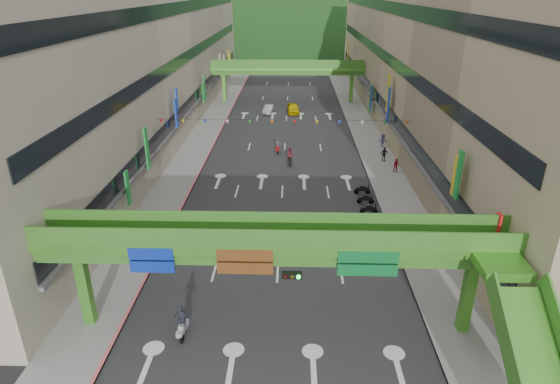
% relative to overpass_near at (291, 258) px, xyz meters
% --- Properties ---
extents(road_slab, '(18.00, 140.00, 0.02)m').
position_rel_overpass_near_xyz_m(road_slab, '(-0.93, 44.62, -5.20)').
color(road_slab, '#28282B').
rests_on(road_slab, ground).
extents(sidewalk_left, '(4.00, 140.00, 0.15)m').
position_rel_overpass_near_xyz_m(sidewalk_left, '(-11.93, 44.62, -5.13)').
color(sidewalk_left, gray).
rests_on(sidewalk_left, ground).
extents(sidewalk_right, '(4.00, 140.00, 0.15)m').
position_rel_overpass_near_xyz_m(sidewalk_right, '(10.07, 44.62, -5.13)').
color(sidewalk_right, gray).
rests_on(sidewalk_right, ground).
extents(curb_left, '(0.20, 140.00, 0.18)m').
position_rel_overpass_near_xyz_m(curb_left, '(-10.03, 44.62, -5.12)').
color(curb_left, '#CC5959').
rests_on(curb_left, ground).
extents(curb_right, '(0.20, 140.00, 0.18)m').
position_rel_overpass_near_xyz_m(curb_right, '(8.17, 44.62, -5.12)').
color(curb_right, gray).
rests_on(curb_right, ground).
extents(building_row_left, '(12.80, 95.00, 19.00)m').
position_rel_overpass_near_xyz_m(building_row_left, '(-19.86, 44.62, 4.25)').
color(building_row_left, '#9E937F').
rests_on(building_row_left, ground).
extents(building_row_right, '(12.80, 95.00, 19.00)m').
position_rel_overpass_near_xyz_m(building_row_right, '(18.00, 44.62, 4.25)').
color(building_row_right, gray).
rests_on(building_row_right, ground).
extents(overpass_near, '(28.00, 12.27, 7.10)m').
position_rel_overpass_near_xyz_m(overpass_near, '(0.00, 0.00, 0.00)').
color(overpass_near, '#4C9E2D').
rests_on(overpass_near, ground).
extents(overpass_far, '(28.00, 2.20, 7.10)m').
position_rel_overpass_near_xyz_m(overpass_far, '(-0.93, 59.62, 0.20)').
color(overpass_far, '#4C9E2D').
rests_on(overpass_far, ground).
extents(hill_left, '(168.00, 140.00, 112.00)m').
position_rel_overpass_near_xyz_m(hill_left, '(-15.93, 154.62, -5.21)').
color(hill_left, '#1C4419').
rests_on(hill_left, ground).
extents(hill_right, '(208.00, 176.00, 128.00)m').
position_rel_overpass_near_xyz_m(hill_right, '(24.07, 174.62, -5.21)').
color(hill_right, '#1C4419').
rests_on(hill_right, ground).
extents(bunting_string, '(26.00, 0.36, 0.47)m').
position_rel_overpass_near_xyz_m(bunting_string, '(-0.93, 24.62, 0.75)').
color(bunting_string, black).
rests_on(bunting_string, ground).
extents(scooter_rider_near, '(0.61, 1.60, 1.88)m').
position_rel_overpass_near_xyz_m(scooter_rider_near, '(-1.58, 7.43, -4.35)').
color(scooter_rider_near, black).
rests_on(scooter_rider_near, ground).
extents(scooter_rider_mid, '(0.86, 1.60, 2.05)m').
position_rel_overpass_near_xyz_m(scooter_rider_mid, '(-0.20, 28.19, -4.15)').
color(scooter_rider_mid, black).
rests_on(scooter_rider_mid, ground).
extents(scooter_rider_left, '(1.05, 1.60, 2.07)m').
position_rel_overpass_near_xyz_m(scooter_rider_left, '(-6.19, -0.33, -4.17)').
color(scooter_rider_left, '#97969E').
rests_on(scooter_rider_left, ground).
extents(scooter_rider_far, '(0.77, 1.60, 1.88)m').
position_rel_overpass_near_xyz_m(scooter_rider_far, '(-1.75, 32.42, -4.27)').
color(scooter_rider_far, maroon).
rests_on(scooter_rider_far, ground).
extents(parked_scooter_row, '(1.60, 11.58, 1.08)m').
position_rel_overpass_near_xyz_m(parked_scooter_row, '(6.87, 14.80, -4.68)').
color(parked_scooter_row, black).
rests_on(parked_scooter_row, ground).
extents(car_silver, '(2.04, 4.12, 1.30)m').
position_rel_overpass_near_xyz_m(car_silver, '(-3.76, 51.87, -4.56)').
color(car_silver, '#9B9AA1').
rests_on(car_silver, ground).
extents(car_yellow, '(2.13, 4.63, 1.54)m').
position_rel_overpass_near_xyz_m(car_yellow, '(0.08, 52.00, -4.44)').
color(car_yellow, '#E4C301').
rests_on(car_yellow, ground).
extents(pedestrian_red, '(0.81, 0.68, 1.49)m').
position_rel_overpass_near_xyz_m(pedestrian_red, '(11.26, 26.01, -4.46)').
color(pedestrian_red, maroon).
rests_on(pedestrian_red, ground).
extents(pedestrian_dark, '(1.00, 0.55, 1.62)m').
position_rel_overpass_near_xyz_m(pedestrian_dark, '(10.53, 29.48, -4.39)').
color(pedestrian_dark, black).
rests_on(pedestrian_dark, ground).
extents(pedestrian_blue, '(0.84, 0.61, 1.65)m').
position_rel_overpass_near_xyz_m(pedestrian_blue, '(11.27, 34.62, -4.38)').
color(pedestrian_blue, '#2A2B51').
rests_on(pedestrian_blue, ground).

